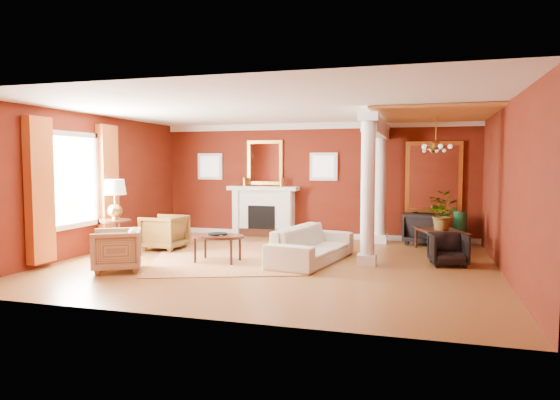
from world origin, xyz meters
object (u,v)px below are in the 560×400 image
(coffee_table, at_px, (218,237))
(dining_table, at_px, (442,235))
(armchair_leopard, at_px, (164,231))
(armchair_stripe, at_px, (116,248))
(sofa, at_px, (312,239))
(side_table, at_px, (115,204))

(coffee_table, height_order, dining_table, dining_table)
(armchair_leopard, relative_size, armchair_stripe, 1.03)
(armchair_stripe, bearing_deg, sofa, 88.80)
(sofa, bearing_deg, dining_table, -43.82)
(armchair_stripe, distance_m, coffee_table, 1.84)
(dining_table, bearing_deg, armchair_leopard, 82.39)
(armchair_stripe, distance_m, side_table, 1.79)
(sofa, bearing_deg, armchair_stripe, 129.81)
(armchair_stripe, height_order, dining_table, armchair_stripe)
(sofa, xyz_separation_m, coffee_table, (-1.72, -0.51, 0.03))
(sofa, distance_m, armchair_stripe, 3.55)
(coffee_table, relative_size, dining_table, 0.76)
(armchair_leopard, xyz_separation_m, armchair_stripe, (0.29, -2.19, -0.01))
(armchair_leopard, height_order, coffee_table, armchair_leopard)
(coffee_table, relative_size, side_table, 0.67)
(coffee_table, bearing_deg, dining_table, 28.30)
(sofa, height_order, dining_table, sofa)
(side_table, bearing_deg, coffee_table, -3.89)
(coffee_table, xyz_separation_m, side_table, (-2.33, 0.16, 0.57))
(armchair_leopard, height_order, armchair_stripe, armchair_leopard)
(armchair_leopard, distance_m, side_table, 1.23)
(sofa, xyz_separation_m, dining_table, (2.42, 1.72, -0.07))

